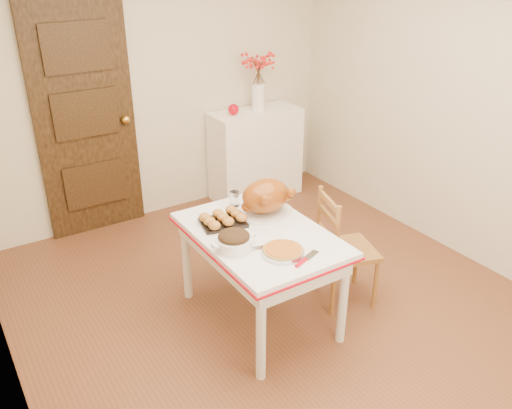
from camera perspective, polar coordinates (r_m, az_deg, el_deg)
floor at (r=3.96m, az=2.74°, el=-11.15°), size 3.50×4.00×0.00m
wall_back at (r=5.05m, az=-10.42°, el=12.52°), size 3.50×0.00×2.50m
wall_right at (r=4.57m, az=21.64°, el=9.71°), size 0.00×4.00×2.50m
door_back at (r=4.87m, az=-17.72°, el=8.52°), size 0.85×0.06×2.06m
sideboard at (r=5.50m, az=-0.05°, el=5.39°), size 0.91×0.41×0.91m
kitchen_table at (r=3.69m, az=0.42°, el=-7.64°), size 0.79×1.16×0.69m
chair_oak at (r=3.90m, az=9.73°, el=-4.58°), size 0.48×0.48×0.86m
berry_vase at (r=5.30m, az=0.26°, el=12.88°), size 0.28×0.28×0.55m
apple at (r=5.21m, az=-2.42°, el=10.11°), size 0.11×0.11×0.11m
turkey_platter at (r=3.68m, az=1.04°, el=0.73°), size 0.47×0.42×0.26m
pumpkin_pie at (r=3.26m, az=2.90°, el=-4.92°), size 0.30×0.30×0.05m
stuffing_dish at (r=3.30m, az=-2.36°, el=-3.84°), size 0.31×0.25×0.11m
rolls_tray at (r=3.60m, az=-3.54°, el=-1.51°), size 0.34×0.29×0.08m
pie_server at (r=3.23m, az=5.42°, el=-5.74°), size 0.24×0.14×0.01m
carving_knife at (r=3.30m, az=-1.08°, el=-4.86°), size 0.25×0.12×0.01m
drinking_glass at (r=3.84m, az=-2.30°, el=0.62°), size 0.07×0.07×0.11m
shaker_pair at (r=3.93m, az=0.47°, el=1.19°), size 0.11×0.07×0.10m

